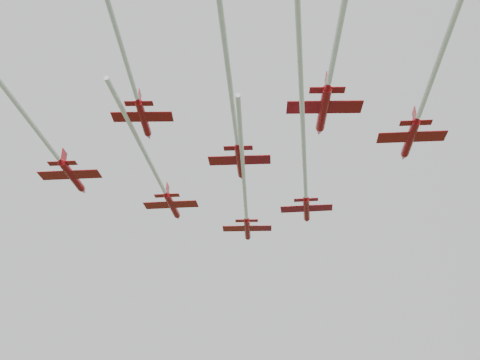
# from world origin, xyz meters

# --- Properties ---
(jet_lead) EXTENTS (10.19, 49.85, 2.70)m
(jet_lead) POSITION_xyz_m (-0.11, 7.02, 60.16)
(jet_lead) COLOR #B00D16
(jet_row2_left) EXTENTS (9.33, 43.75, 2.77)m
(jet_row2_left) POSITION_xyz_m (-12.45, -1.60, 60.91)
(jet_row2_left) COLOR #B00D16
(jet_row2_right) EXTENTS (8.68, 58.55, 2.58)m
(jet_row2_right) POSITION_xyz_m (10.66, -6.41, 59.27)
(jet_row2_right) COLOR #B00D16
(jet_row3_left) EXTENTS (9.49, 70.04, 2.75)m
(jet_row3_left) POSITION_xyz_m (-22.55, -28.41, 59.43)
(jet_row3_left) COLOR #B00D16
(jet_row3_mid) EXTENTS (10.54, 63.12, 2.71)m
(jet_row3_mid) POSITION_xyz_m (2.97, -24.31, 60.48)
(jet_row3_mid) COLOR #B00D16
(jet_row3_right) EXTENTS (9.90, 62.30, 2.87)m
(jet_row3_right) POSITION_xyz_m (27.18, -23.23, 62.23)
(jet_row3_right) COLOR #B00D16
(jet_row4_left) EXTENTS (9.99, 45.40, 2.38)m
(jet_row4_left) POSITION_xyz_m (-7.89, -31.17, 61.07)
(jet_row4_left) COLOR #B00D16
(jet_row4_right) EXTENTS (12.26, 57.33, 2.87)m
(jet_row4_right) POSITION_xyz_m (15.82, -32.44, 61.26)
(jet_row4_right) COLOR #B00D16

